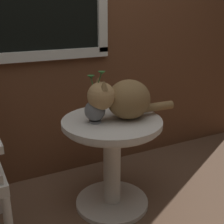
# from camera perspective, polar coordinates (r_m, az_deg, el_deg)

# --- Properties ---
(back_wall) EXTENTS (4.00, 0.07, 2.60)m
(back_wall) POSITION_cam_1_polar(r_m,az_deg,el_deg) (2.24, -12.49, 19.50)
(back_wall) COLOR brown
(back_wall) RESTS_ON ground_plane
(wicker_side_table) EXTENTS (0.63, 0.63, 0.62)m
(wicker_side_table) POSITION_cam_1_polar(r_m,az_deg,el_deg) (1.95, 0.00, -6.82)
(wicker_side_table) COLOR silver
(wicker_side_table) RESTS_ON ground_plane
(cat) EXTENTS (0.59, 0.26, 0.27)m
(cat) POSITION_cam_1_polar(r_m,az_deg,el_deg) (1.84, 2.24, 2.51)
(cat) COLOR olive
(cat) RESTS_ON wicker_side_table
(pewter_vase_with_ivy) EXTENTS (0.13, 0.13, 0.31)m
(pewter_vase_with_ivy) POSITION_cam_1_polar(r_m,az_deg,el_deg) (1.80, -3.25, 0.81)
(pewter_vase_with_ivy) COLOR slate
(pewter_vase_with_ivy) RESTS_ON wicker_side_table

